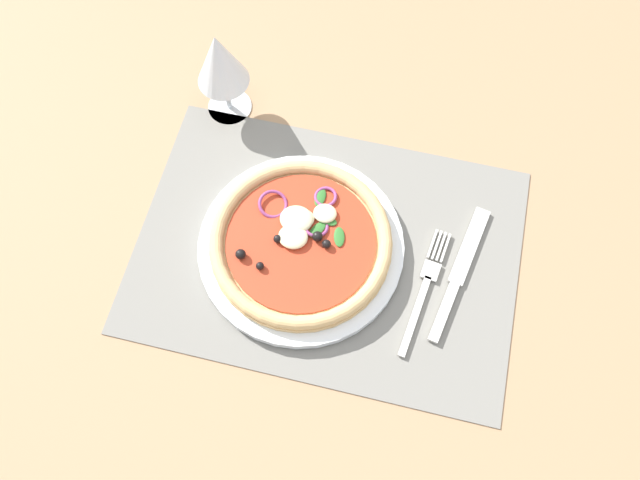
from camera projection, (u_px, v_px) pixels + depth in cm
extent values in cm
cube|color=#9E7A56|center=(327.00, 253.00, 84.06)|extent=(190.00, 140.00, 2.40)
cube|color=slate|center=(327.00, 249.00, 82.77)|extent=(50.22, 35.43, 0.40)
cylinder|color=white|center=(301.00, 247.00, 81.92)|extent=(27.02, 27.02, 1.44)
cylinder|color=tan|center=(301.00, 243.00, 80.80)|extent=(23.72, 23.72, 1.00)
torus|color=tan|center=(301.00, 241.00, 80.01)|extent=(23.62, 23.62, 1.80)
cylinder|color=#B7381E|center=(301.00, 241.00, 80.21)|extent=(19.45, 19.45, 0.30)
ellipsoid|color=beige|center=(325.00, 213.00, 81.11)|extent=(3.08, 2.77, 0.92)
ellipsoid|color=beige|center=(293.00, 237.00, 79.67)|extent=(3.84, 3.45, 1.15)
ellipsoid|color=beige|center=(303.00, 218.00, 80.85)|extent=(2.93, 2.64, 0.88)
ellipsoid|color=beige|center=(296.00, 219.00, 80.57)|extent=(4.33, 3.90, 1.30)
ellipsoid|color=beige|center=(291.00, 234.00, 80.07)|extent=(2.46, 2.21, 0.74)
sphere|color=black|center=(241.00, 254.00, 78.61)|extent=(1.34, 1.34, 1.34)
sphere|color=black|center=(278.00, 239.00, 79.58)|extent=(1.09, 1.09, 1.09)
sphere|color=black|center=(318.00, 235.00, 79.64)|extent=(1.37, 1.37, 1.37)
sphere|color=black|center=(260.00, 266.00, 78.15)|extent=(1.04, 1.04, 1.04)
sphere|color=black|center=(324.00, 243.00, 79.30)|extent=(1.16, 1.16, 1.16)
torus|color=#8E3D75|center=(316.00, 226.00, 80.60)|extent=(3.42, 3.39, 1.23)
torus|color=#8E3D75|center=(273.00, 204.00, 81.87)|extent=(4.06, 3.97, 1.74)
torus|color=#8E3D75|center=(326.00, 197.00, 82.30)|extent=(3.12, 3.10, 0.67)
ellipsoid|color=#2D6B28|center=(339.00, 237.00, 80.07)|extent=(2.03, 3.05, 0.30)
ellipsoid|color=#2D6B28|center=(320.00, 197.00, 82.32)|extent=(1.52, 2.86, 0.30)
ellipsoid|color=#2D6B28|center=(317.00, 230.00, 80.48)|extent=(2.60, 3.13, 0.30)
ellipsoid|color=#2D6B28|center=(327.00, 220.00, 81.04)|extent=(3.05, 2.02, 0.30)
cube|color=silver|center=(415.00, 316.00, 78.74)|extent=(2.46, 11.18, 0.44)
cube|color=silver|center=(431.00, 268.00, 81.26)|extent=(2.53, 2.80, 0.44)
cube|color=silver|center=(445.00, 248.00, 82.38)|extent=(0.92, 4.32, 0.44)
cube|color=silver|center=(441.00, 247.00, 82.47)|extent=(0.92, 4.32, 0.44)
cube|color=silver|center=(437.00, 245.00, 82.56)|extent=(0.92, 4.32, 0.44)
cube|color=silver|center=(432.00, 244.00, 82.64)|extent=(0.92, 4.32, 0.44)
cube|color=silver|center=(444.00, 312.00, 78.85)|extent=(2.89, 8.49, 0.62)
cube|color=silver|center=(469.00, 246.00, 82.53)|extent=(4.20, 11.77, 0.44)
cylinder|color=silver|center=(230.00, 106.00, 91.80)|extent=(6.40, 6.40, 0.40)
cylinder|color=silver|center=(227.00, 93.00, 88.86)|extent=(0.80, 0.80, 6.00)
cone|color=silver|center=(219.00, 59.00, 82.20)|extent=(7.20, 7.20, 8.50)
cone|color=#4C993D|center=(220.00, 63.00, 82.86)|extent=(5.47, 5.47, 6.27)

